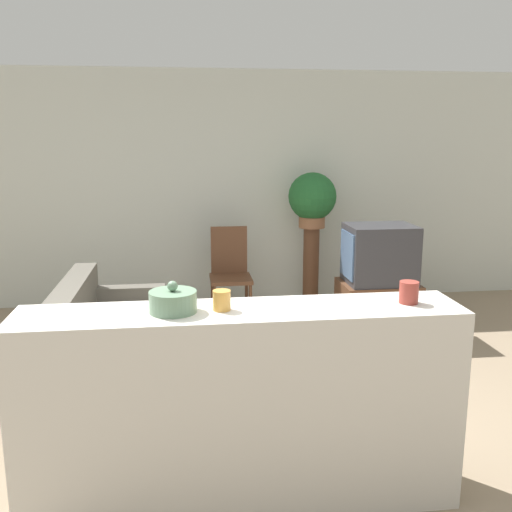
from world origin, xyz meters
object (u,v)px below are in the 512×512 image
object	(u,v)px
potted_plant	(312,198)
wooden_chair	(230,269)
television	(379,254)
decorative_bowl	(173,301)
couch	(107,342)

from	to	relation	value
potted_plant	wooden_chair	bearing A→B (deg)	-165.94
television	potted_plant	xyz separation A→B (m)	(-0.51, 0.83, 0.48)
television	potted_plant	distance (m)	1.09
television	wooden_chair	size ratio (longest dim) A/B	0.68
decorative_bowl	potted_plant	bearing A→B (deg)	66.66
decorative_bowl	couch	bearing A→B (deg)	107.99
potted_plant	couch	bearing A→B (deg)	-142.22
television	wooden_chair	xyz separation A→B (m)	(-1.46, 0.60, -0.25)
wooden_chair	potted_plant	distance (m)	1.22
couch	potted_plant	size ratio (longest dim) A/B	2.66
couch	television	world-z (taller)	television
couch	wooden_chair	distance (m)	1.81
potted_plant	decorative_bowl	xyz separation A→B (m)	(-1.49, -3.46, -0.12)
couch	decorative_bowl	bearing A→B (deg)	-72.01
decorative_bowl	television	bearing A→B (deg)	52.71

